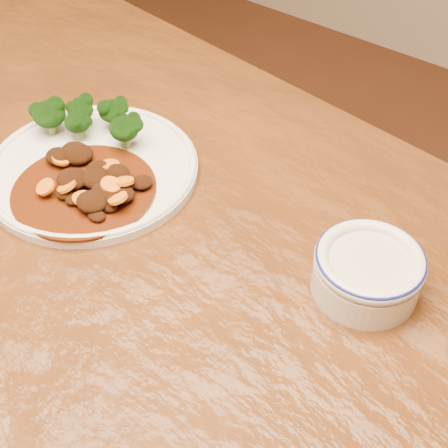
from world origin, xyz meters
The scene contains 5 objects.
dining_table centered at (0.00, 0.00, 0.67)m, with size 1.60×1.07×0.75m.
dinner_plate centered at (-0.15, 0.08, 0.76)m, with size 0.30×0.30×0.02m.
broccoli_florets centered at (-0.21, 0.13, 0.79)m, with size 0.16×0.11×0.05m.
mince_stew centered at (-0.12, 0.05, 0.78)m, with size 0.20×0.20×0.03m.
dip_bowl centered at (0.26, 0.14, 0.78)m, with size 0.13×0.13×0.06m.
Camera 1 is at (0.43, -0.34, 1.33)m, focal length 50.00 mm.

